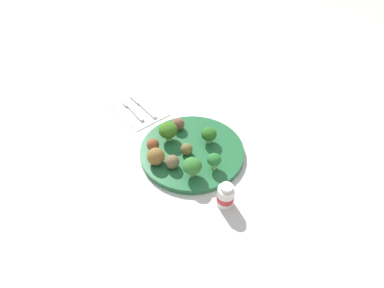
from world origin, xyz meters
The scene contains 15 objects.
ground_plane centered at (0.00, 0.00, 0.00)m, with size 4.00×4.00×0.00m, color beige.
plate centered at (0.00, 0.00, 0.01)m, with size 0.28×0.28×0.02m, color #236638.
broccoli_floret_center centered at (-0.08, 0.05, 0.05)m, with size 0.05×0.05×0.05m.
broccoli_floret_back_right centered at (0.07, 0.03, 0.05)m, with size 0.05×0.05×0.06m.
broccoli_floret_near_rim centered at (0.00, -0.05, 0.04)m, with size 0.04×0.04×0.05m.
broccoli_floret_back_left centered at (-0.09, -0.01, 0.04)m, with size 0.04×0.04×0.04m.
meatball_back_right centered at (0.01, 0.10, 0.04)m, with size 0.05×0.05×0.05m, color brown.
meatball_near_rim centered at (-0.01, 0.02, 0.03)m, with size 0.03×0.03×0.03m, color brown.
meatball_far_rim centered at (0.06, 0.09, 0.03)m, with size 0.03×0.03×0.03m, color brown.
meatball_back_left centered at (0.09, -0.01, 0.03)m, with size 0.04×0.04×0.04m, color brown.
meatball_front_right centered at (-0.03, 0.08, 0.03)m, with size 0.04×0.04×0.04m, color brown.
napkin centered at (0.25, 0.04, 0.00)m, with size 0.17×0.12×0.01m, color white.
fork centered at (0.26, 0.05, 0.01)m, with size 0.12×0.02×0.01m.
knife centered at (0.26, 0.02, 0.01)m, with size 0.15×0.03×0.01m.
yogurt_bottle centered at (-0.18, 0.03, 0.03)m, with size 0.04×0.04×0.07m.
Camera 1 is at (-0.51, 0.34, 0.63)m, focal length 30.39 mm.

